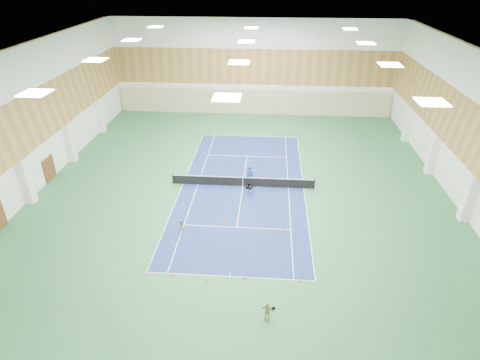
% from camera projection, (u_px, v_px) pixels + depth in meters
% --- Properties ---
extents(ground, '(40.00, 40.00, 0.00)m').
position_uv_depth(ground, '(243.00, 186.00, 36.30)').
color(ground, '#2C683D').
rests_on(ground, ground).
extents(room_shell, '(36.00, 40.00, 12.00)m').
position_uv_depth(room_shell, '(243.00, 124.00, 33.42)').
color(room_shell, white).
rests_on(room_shell, ground).
extents(wood_cladding, '(36.00, 40.00, 8.00)m').
position_uv_depth(wood_cladding, '(243.00, 101.00, 32.46)').
color(wood_cladding, '#A97A3E').
rests_on(wood_cladding, room_shell).
extents(ceiling_light_grid, '(21.40, 25.40, 0.06)m').
position_uv_depth(ceiling_light_grid, '(243.00, 51.00, 30.58)').
color(ceiling_light_grid, white).
rests_on(ceiling_light_grid, room_shell).
extents(court_surface, '(10.97, 23.77, 0.01)m').
position_uv_depth(court_surface, '(243.00, 186.00, 36.30)').
color(court_surface, navy).
rests_on(court_surface, ground).
extents(tennis_balls_scatter, '(10.57, 22.77, 0.07)m').
position_uv_depth(tennis_balls_scatter, '(243.00, 186.00, 36.28)').
color(tennis_balls_scatter, '#E3F429').
rests_on(tennis_balls_scatter, ground).
extents(tennis_net, '(12.80, 0.10, 1.10)m').
position_uv_depth(tennis_net, '(243.00, 181.00, 36.04)').
color(tennis_net, black).
rests_on(tennis_net, ground).
extents(back_curtain, '(35.40, 0.16, 3.20)m').
position_uv_depth(back_curtain, '(253.00, 102.00, 52.81)').
color(back_curtain, '#C6B793').
rests_on(back_curtain, ground).
extents(door_left_b, '(0.08, 1.80, 2.20)m').
position_uv_depth(door_left_b, '(49.00, 169.00, 36.96)').
color(door_left_b, '#593319').
rests_on(door_left_b, ground).
extents(coach, '(0.71, 0.50, 1.83)m').
position_uv_depth(coach, '(250.00, 174.00, 36.35)').
color(coach, '#21419A').
rests_on(coach, ground).
extents(child_court, '(0.55, 0.45, 1.08)m').
position_uv_depth(child_court, '(182.00, 226.00, 29.90)').
color(child_court, gray).
rests_on(child_court, ground).
extents(child_apron, '(0.81, 0.51, 1.28)m').
position_uv_depth(child_apron, '(267.00, 311.00, 22.50)').
color(child_apron, tan).
rests_on(child_apron, ground).
extents(ball_cart, '(0.72, 0.72, 0.95)m').
position_uv_depth(ball_cart, '(249.00, 190.00, 34.79)').
color(ball_cart, black).
rests_on(ball_cart, ground).
extents(cone_svc_a, '(0.20, 0.20, 0.22)m').
position_uv_depth(cone_svc_a, '(195.00, 223.00, 31.08)').
color(cone_svc_a, '#D7580B').
rests_on(cone_svc_a, ground).
extents(cone_svc_b, '(0.22, 0.22, 0.24)m').
position_uv_depth(cone_svc_b, '(225.00, 221.00, 31.21)').
color(cone_svc_b, '#E35B0B').
rests_on(cone_svc_b, ground).
extents(cone_svc_c, '(0.20, 0.20, 0.22)m').
position_uv_depth(cone_svc_c, '(249.00, 228.00, 30.42)').
color(cone_svc_c, '#E1550B').
rests_on(cone_svc_c, ground).
extents(cone_svc_d, '(0.21, 0.21, 0.23)m').
position_uv_depth(cone_svc_d, '(284.00, 228.00, 30.42)').
color(cone_svc_d, '#FF510D').
rests_on(cone_svc_d, ground).
extents(cone_base_a, '(0.19, 0.19, 0.21)m').
position_uv_depth(cone_base_a, '(173.00, 275.00, 25.91)').
color(cone_base_a, '#FC470D').
rests_on(cone_base_a, ground).
extents(cone_base_b, '(0.22, 0.22, 0.25)m').
position_uv_depth(cone_base_b, '(208.00, 280.00, 25.48)').
color(cone_base_b, orange).
rests_on(cone_base_b, ground).
extents(cone_base_c, '(0.21, 0.21, 0.23)m').
position_uv_depth(cone_base_c, '(245.00, 278.00, 25.65)').
color(cone_base_c, '#DD5D0B').
rests_on(cone_base_c, ground).
extents(cone_base_d, '(0.19, 0.19, 0.21)m').
position_uv_depth(cone_base_d, '(301.00, 280.00, 25.46)').
color(cone_base_d, '#ED4B0C').
rests_on(cone_base_d, ground).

